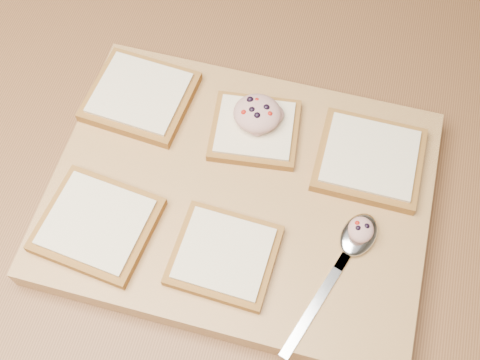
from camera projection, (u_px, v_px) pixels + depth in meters
The scene contains 11 objects.
ground at pixel (196, 308), 1.63m from camera, with size 4.00×4.00×0.00m, color #515459.
island_counter at pixel (182, 249), 1.23m from camera, with size 2.00×0.80×0.90m.
cutting_board at pixel (240, 196), 0.77m from camera, with size 0.47×0.36×0.04m, color tan.
bread_far_left at pixel (140, 96), 0.81m from camera, with size 0.14×0.13×0.02m.
bread_far_center at pixel (255, 130), 0.78m from camera, with size 0.12×0.12×0.02m.
bread_far_right at pixel (369, 159), 0.76m from camera, with size 0.13×0.12×0.02m.
bread_near_left at pixel (97, 224), 0.72m from camera, with size 0.14×0.13×0.02m.
bread_near_center at pixel (224, 255), 0.70m from camera, with size 0.12×0.11×0.02m.
tuna_salad_dollop at pixel (257, 113), 0.77m from camera, with size 0.06×0.06×0.03m.
spoon at pixel (353, 244), 0.71m from camera, with size 0.09×0.20×0.01m.
spoon_salad at pixel (361, 230), 0.70m from camera, with size 0.03×0.03×0.02m.
Camera 1 is at (0.23, -0.39, 1.61)m, focal length 45.00 mm.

